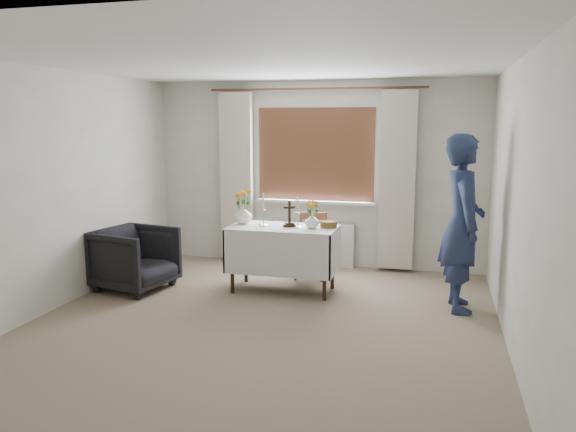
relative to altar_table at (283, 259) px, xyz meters
The scene contains 12 objects.
ground 1.25m from the altar_table, 85.33° to the right, with size 5.00×5.00×0.00m, color gray.
altar_table is the anchor object (origin of this frame).
wooden_chair 0.66m from the altar_table, 73.45° to the left, with size 0.38×0.38×0.82m, color brown, non-canonical shape.
armchair 1.74m from the altar_table, 167.34° to the right, with size 0.79×0.81×0.74m, color black.
person 2.04m from the altar_table, ahead, with size 0.67×0.44×1.84m, color navy.
radiator 1.24m from the altar_table, 85.53° to the left, with size 1.10×0.10×0.60m, color silver.
wooden_cross 0.54m from the altar_table, 17.72° to the left, with size 0.14×0.10×0.30m, color black, non-canonical shape.
candlestick_left 0.62m from the altar_table, behind, with size 0.11×0.11×0.38m, color silver, non-canonical shape.
candlestick_right 0.58m from the altar_table, ahead, with size 0.10×0.10×0.35m, color silver, non-canonical shape.
flower_vase_left 0.71m from the altar_table, behind, with size 0.21×0.21×0.22m, color white.
flower_vase_right 0.58m from the altar_table, ahead, with size 0.16×0.16×0.17m, color white.
wicker_basket 0.67m from the altar_table, 11.13° to the left, with size 0.20×0.20×0.07m, color brown.
Camera 1 is at (1.59, -4.92, 1.95)m, focal length 35.00 mm.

